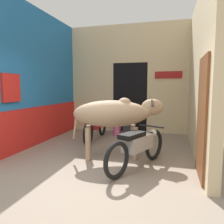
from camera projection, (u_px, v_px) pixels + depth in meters
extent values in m
plane|color=gray|center=(77.00, 181.00, 3.69)|extent=(30.00, 30.00, 0.00)
cube|color=#236BAD|center=(37.00, 77.00, 6.09)|extent=(0.18, 4.27, 3.71)
cube|color=red|center=(42.00, 124.00, 6.21)|extent=(0.03, 4.27, 1.04)
cube|color=red|center=(11.00, 88.00, 4.94)|extent=(0.08, 0.56, 0.64)
cube|color=beige|center=(128.00, 44.00, 7.53)|extent=(4.10, 0.18, 1.30)
cube|color=beige|center=(94.00, 97.00, 8.07)|extent=(1.55, 0.18, 2.41)
cube|color=beige|center=(167.00, 98.00, 7.38)|extent=(1.35, 0.18, 2.41)
cube|color=black|center=(132.00, 97.00, 8.06)|extent=(1.20, 0.90, 2.41)
cube|color=maroon|center=(168.00, 75.00, 7.18)|extent=(0.87, 0.03, 0.23)
cube|color=beige|center=(201.00, 75.00, 4.97)|extent=(0.18, 4.27, 3.71)
cube|color=brown|center=(202.00, 118.00, 3.78)|extent=(0.05, 1.00, 2.10)
ellipsoid|color=tan|center=(111.00, 114.00, 4.77)|extent=(1.76, 1.11, 0.58)
ellipsoid|color=tan|center=(124.00, 103.00, 4.76)|extent=(0.34, 0.32, 0.21)
cylinder|color=tan|center=(145.00, 111.00, 4.81)|extent=(0.45, 0.39, 0.38)
ellipsoid|color=tan|center=(152.00, 107.00, 4.81)|extent=(0.57, 0.45, 0.37)
cylinder|color=tan|center=(75.00, 124.00, 4.75)|extent=(0.14, 0.08, 0.64)
cylinder|color=tan|center=(133.00, 140.00, 5.04)|extent=(0.11, 0.11, 0.72)
cylinder|color=tan|center=(135.00, 144.00, 4.71)|extent=(0.11, 0.11, 0.72)
cylinder|color=tan|center=(88.00, 141.00, 4.98)|extent=(0.11, 0.11, 0.72)
cylinder|color=tan|center=(88.00, 145.00, 4.65)|extent=(0.11, 0.11, 0.72)
cone|color=#473D33|center=(149.00, 101.00, 4.92)|extent=(0.11, 0.17, 0.22)
cone|color=#473D33|center=(152.00, 101.00, 4.67)|extent=(0.11, 0.17, 0.22)
torus|color=black|center=(117.00, 160.00, 3.73)|extent=(0.35, 0.64, 0.67)
torus|color=black|center=(154.00, 145.00, 4.73)|extent=(0.35, 0.64, 0.67)
cube|color=#9E9993|center=(138.00, 143.00, 4.21)|extent=(0.55, 0.77, 0.28)
cube|color=black|center=(132.00, 135.00, 4.04)|extent=(0.47, 0.63, 0.09)
cylinder|color=black|center=(151.00, 126.00, 4.57)|extent=(0.54, 0.27, 0.03)
sphere|color=silver|center=(153.00, 133.00, 4.66)|extent=(0.15, 0.15, 0.15)
torus|color=black|center=(88.00, 134.00, 5.83)|extent=(0.10, 0.67, 0.67)
torus|color=black|center=(102.00, 125.00, 7.14)|extent=(0.10, 0.67, 0.67)
cube|color=maroon|center=(96.00, 123.00, 6.46)|extent=(0.30, 0.75, 0.28)
cube|color=black|center=(94.00, 118.00, 6.25)|extent=(0.28, 0.60, 0.09)
cylinder|color=black|center=(101.00, 113.00, 6.94)|extent=(0.58, 0.05, 0.03)
sphere|color=silver|center=(102.00, 117.00, 7.05)|extent=(0.15, 0.15, 0.15)
cube|color=#282833|center=(127.00, 130.00, 6.99)|extent=(0.27, 0.14, 0.40)
cube|color=#282833|center=(128.00, 122.00, 7.04)|extent=(0.27, 0.32, 0.11)
cube|color=beige|center=(128.00, 114.00, 7.08)|extent=(0.38, 0.20, 0.51)
sphere|color=tan|center=(128.00, 103.00, 7.04)|extent=(0.20, 0.20, 0.20)
cylinder|color=#DB6093|center=(117.00, 130.00, 7.15)|extent=(0.26, 0.26, 0.37)
cylinder|color=#DB6093|center=(117.00, 124.00, 7.12)|extent=(0.36, 0.36, 0.04)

